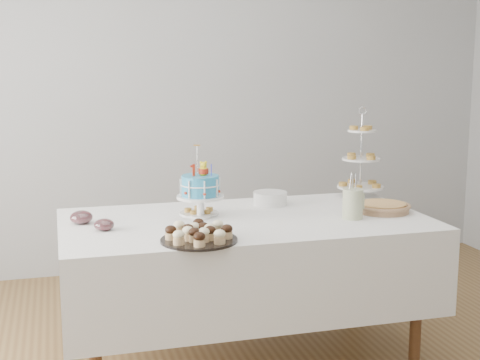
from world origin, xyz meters
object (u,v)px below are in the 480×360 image
object	(u,v)px
plate_stack	(270,198)
jam_bowl_a	(104,225)
pastry_plate	(199,212)
utensil_pitcher	(353,202)
cupcake_tray	(199,233)
tiered_stand	(361,159)
jam_bowl_b	(81,218)
pie	(382,207)
table	(245,260)
birthday_cake	(200,198)

from	to	relation	value
plate_stack	jam_bowl_a	distance (m)	1.03
pastry_plate	utensil_pitcher	distance (m)	0.83
plate_stack	cupcake_tray	bearing A→B (deg)	-130.06
jam_bowl_a	utensil_pitcher	distance (m)	1.29
tiered_stand	jam_bowl_b	xyz separation A→B (m)	(-1.68, -0.26, -0.20)
pie	tiered_stand	distance (m)	0.47
tiered_stand	plate_stack	world-z (taller)	tiered_stand
table	tiered_stand	xyz separation A→B (m)	(0.84, 0.37, 0.46)
pastry_plate	table	bearing A→B (deg)	-37.30
pastry_plate	jam_bowl_a	bearing A→B (deg)	-157.02
jam_bowl_a	jam_bowl_b	xyz separation A→B (m)	(-0.10, 0.17, 0.00)
pie	tiered_stand	size ratio (longest dim) A/B	0.56
table	jam_bowl_b	distance (m)	0.89
table	jam_bowl_a	size ratio (longest dim) A/B	19.36
table	plate_stack	xyz separation A→B (m)	(0.23, 0.29, 0.27)
table	jam_bowl_b	world-z (taller)	jam_bowl_b
pastry_plate	jam_bowl_b	size ratio (longest dim) A/B	1.83
plate_stack	pastry_plate	world-z (taller)	plate_stack
table	birthday_cake	xyz separation A→B (m)	(-0.22, 0.09, 0.33)
cupcake_tray	utensil_pitcher	bearing A→B (deg)	14.71
cupcake_tray	jam_bowl_a	distance (m)	0.52
cupcake_tray	utensil_pitcher	distance (m)	0.91
pastry_plate	jam_bowl_b	world-z (taller)	jam_bowl_b
pastry_plate	birthday_cake	bearing A→B (deg)	-96.12
birthday_cake	pastry_plate	bearing A→B (deg)	83.82
birthday_cake	jam_bowl_b	world-z (taller)	birthday_cake
tiered_stand	pastry_plate	distance (m)	1.10
jam_bowl_a	utensil_pitcher	size ratio (longest dim) A/B	0.41
tiered_stand	utensil_pitcher	xyz separation A→B (m)	(-0.29, -0.52, -0.14)
pie	plate_stack	size ratio (longest dim) A/B	1.58
cupcake_tray	tiered_stand	bearing A→B (deg)	32.73
table	tiered_stand	distance (m)	1.03
birthday_cake	pie	distance (m)	1.01
cupcake_tray	jam_bowl_b	world-z (taller)	cupcake_tray
birthday_cake	utensil_pitcher	xyz separation A→B (m)	(0.77, -0.24, -0.02)
tiered_stand	table	bearing A→B (deg)	-156.03
jam_bowl_a	jam_bowl_b	bearing A→B (deg)	120.48
plate_stack	utensil_pitcher	world-z (taller)	utensil_pitcher
pie	jam_bowl_a	xyz separation A→B (m)	(-1.51, -0.01, -0.00)
jam_bowl_b	utensil_pitcher	size ratio (longest dim) A/B	0.48
table	pastry_plate	bearing A→B (deg)	142.70
table	birthday_cake	bearing A→B (deg)	158.19
pie	utensil_pitcher	distance (m)	0.26
table	pie	bearing A→B (deg)	-3.56
tiered_stand	pie	bearing A→B (deg)	-99.13
pie	birthday_cake	bearing A→B (deg)	172.15
cupcake_tray	jam_bowl_b	bearing A→B (deg)	135.75
pastry_plate	tiered_stand	bearing A→B (deg)	11.24
birthday_cake	utensil_pitcher	distance (m)	0.81
birthday_cake	plate_stack	bearing A→B (deg)	23.89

